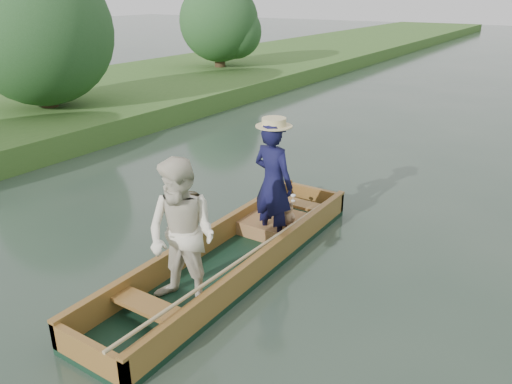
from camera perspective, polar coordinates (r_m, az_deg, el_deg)
The scene contains 3 objects.
ground at distance 7.07m, azimuth -2.70°, elevation -8.69°, with size 120.00×120.00×0.00m, color #283D30.
trees_far at distance 12.43m, azimuth 16.65°, elevation 15.82°, with size 22.74×13.19×4.55m.
punt at distance 6.57m, azimuth -3.31°, elevation -4.26°, with size 1.13×5.10×1.95m.
Camera 1 is at (3.60, -4.90, 3.60)m, focal length 35.00 mm.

